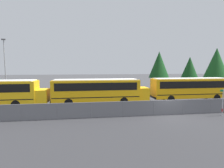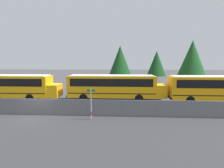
{
  "view_description": "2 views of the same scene",
  "coord_description": "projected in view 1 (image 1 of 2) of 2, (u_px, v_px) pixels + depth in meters",
  "views": [
    {
      "loc": [
        -8.04,
        -16.17,
        4.79
      ],
      "look_at": [
        -4.77,
        6.7,
        2.55
      ],
      "focal_mm": 28.0,
      "sensor_mm": 36.0,
      "label": 1
    },
    {
      "loc": [
        7.8,
        -15.32,
        4.87
      ],
      "look_at": [
        6.55,
        5.72,
        2.23
      ],
      "focal_mm": 28.0,
      "sensor_mm": 36.0,
      "label": 2
    }
  ],
  "objects": [
    {
      "name": "ground_plane",
      "position": [
        168.0,
        115.0,
        17.53
      ],
      "size": [
        200.0,
        200.0,
        0.0
      ],
      "primitive_type": "plane",
      "color": "#38383A"
    },
    {
      "name": "road_strip",
      "position": [
        210.0,
        139.0,
        11.62
      ],
      "size": [
        123.64,
        12.0,
        0.01
      ],
      "color": "#2B2B2D",
      "rests_on": "ground_plane"
    },
    {
      "name": "fence",
      "position": [
        169.0,
        107.0,
        17.46
      ],
      "size": [
        89.71,
        0.07,
        1.53
      ],
      "color": "#9EA0A5",
      "rests_on": "ground_plane"
    },
    {
      "name": "school_bus_2",
      "position": [
        98.0,
        89.0,
        22.44
      ],
      "size": [
        12.36,
        2.45,
        3.25
      ],
      "color": "#EDA80F",
      "rests_on": "ground_plane"
    },
    {
      "name": "school_bus_3",
      "position": [
        192.0,
        87.0,
        24.86
      ],
      "size": [
        12.36,
        2.45,
        3.25
      ],
      "color": "orange",
      "rests_on": "ground_plane"
    },
    {
      "name": "street_sign",
      "position": [
        223.0,
        101.0,
        17.17
      ],
      "size": [
        0.7,
        0.09,
        2.66
      ],
      "color": "#B7B7BC",
      "rests_on": "ground_plane"
    },
    {
      "name": "light_pole",
      "position": [
        5.0,
        65.0,
        28.96
      ],
      "size": [
        0.6,
        0.24,
        9.41
      ],
      "color": "gray",
      "rests_on": "ground_plane"
    },
    {
      "name": "tree_0",
      "position": [
        159.0,
        65.0,
        37.5
      ],
      "size": [
        4.31,
        4.31,
        8.13
      ],
      "color": "#51381E",
      "rests_on": "ground_plane"
    },
    {
      "name": "tree_1",
      "position": [
        190.0,
        68.0,
        38.69
      ],
      "size": [
        3.77,
        3.77,
        7.07
      ],
      "color": "#51381E",
      "rests_on": "ground_plane"
    },
    {
      "name": "tree_2",
      "position": [
        216.0,
        63.0,
        40.38
      ],
      "size": [
        5.4,
        5.4,
        9.2
      ],
      "color": "#51381E",
      "rests_on": "ground_plane"
    }
  ]
}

